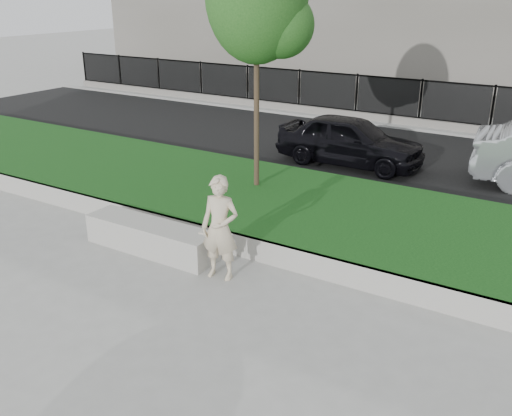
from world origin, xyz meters
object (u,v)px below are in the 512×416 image
Objects in this scene: book at (206,233)px; man at (220,228)px; stone_bench at (151,237)px; young_tree at (261,0)px; car_dark at (350,140)px.

man is at bearing -39.22° from book.
man is at bearing -5.38° from stone_bench.
book is at bearing 138.22° from man.
young_tree reaches higher than book.
stone_bench is 0.67× the size of car_dark.
car_dark is at bearing 82.16° from stone_bench.
young_tree reaches higher than man.
young_tree is at bearing 83.31° from stone_bench.
young_tree reaches higher than stone_bench.
car_dark reaches higher than book.
stone_bench is 1.11m from book.
man is at bearing -173.75° from car_dark.
car_dark reaches higher than stone_bench.
man reaches higher than car_dark.
man reaches higher than stone_bench.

